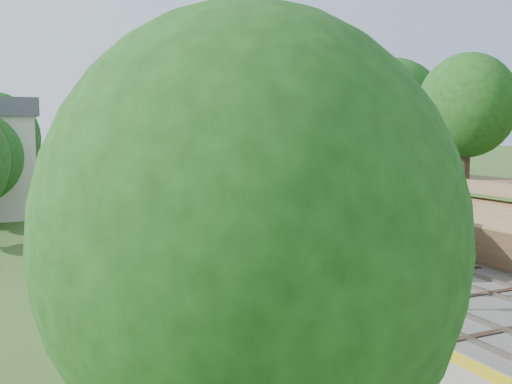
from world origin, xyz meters
name	(u,v)px	position (x,y,z in m)	size (l,w,h in m)	color
ground	(456,328)	(0.00, 0.00, 0.00)	(320.00, 320.00, 0.00)	#2D4C19
trackbed	(122,176)	(2.00, 60.00, 0.07)	(9.50, 170.00, 0.28)	#4C4944
platform	(152,241)	(-5.20, 16.00, 0.19)	(6.40, 68.00, 0.38)	gray
yellow_stripe	(205,233)	(-2.35, 16.00, 0.39)	(0.55, 68.00, 0.01)	gold
embankment	(185,160)	(10.35, 60.00, 1.95)	(10.64, 170.00, 11.70)	brown
signal_gantry	(133,139)	(2.47, 54.99, 4.82)	(8.40, 0.38, 6.20)	slate
trees_behind_platform	(20,156)	(-11.17, 20.67, 4.53)	(7.82, 53.32, 7.21)	#332316
train	(99,158)	(0.00, 64.49, 2.24)	(2.97, 119.31, 4.37)	black
lamppost_mid	(295,248)	(-3.75, 3.23, 2.14)	(0.39, 0.39, 3.94)	black
lamppost_far	(182,199)	(-3.88, 15.04, 2.45)	(0.46, 0.46, 4.63)	black
signal_platform	(299,187)	(-2.90, 4.53, 3.95)	(0.34, 0.27, 5.81)	slate
signal_farside	(286,153)	(6.20, 23.05, 4.30)	(0.38, 0.30, 6.85)	slate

